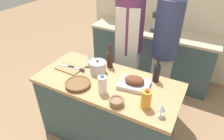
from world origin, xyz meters
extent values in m
plane|color=#9E7A56|center=(0.00, 0.00, 0.00)|extent=(12.00, 12.00, 0.00)
cube|color=#3D565B|center=(0.00, 0.00, 0.41)|extent=(1.52, 0.70, 0.83)
cube|color=tan|center=(0.00, 0.00, 0.85)|extent=(1.56, 0.73, 0.04)
cube|color=#3D565B|center=(0.00, 1.58, 0.43)|extent=(2.04, 0.58, 0.85)
cube|color=beige|center=(0.00, 1.58, 0.87)|extent=(2.10, 0.60, 0.04)
cube|color=beige|center=(0.00, 1.93, 1.27)|extent=(2.60, 0.10, 2.55)
cube|color=#BCBCC1|center=(0.29, 0.05, 0.89)|extent=(0.34, 0.27, 0.04)
ellipsoid|color=brown|center=(0.29, 0.05, 0.95)|extent=(0.22, 0.16, 0.08)
cylinder|color=brown|center=(-0.23, -0.21, 0.89)|extent=(0.25, 0.25, 0.03)
torus|color=brown|center=(-0.23, -0.21, 0.90)|extent=(0.27, 0.27, 0.02)
cube|color=#AD7F51|center=(-0.52, 0.01, 0.88)|extent=(0.30, 0.20, 0.02)
cylinder|color=#B7B7BC|center=(-0.18, 0.10, 0.93)|extent=(0.18, 0.18, 0.12)
cylinder|color=#B7B7BC|center=(-0.18, 0.10, 1.00)|extent=(0.19, 0.19, 0.01)
sphere|color=black|center=(-0.18, 0.10, 1.02)|extent=(0.02, 0.02, 0.02)
cylinder|color=#846647|center=(0.25, -0.28, 0.90)|extent=(0.13, 0.13, 0.05)
torus|color=#846647|center=(0.25, -0.28, 0.92)|extent=(0.14, 0.14, 0.03)
cylinder|color=orange|center=(0.50, -0.18, 0.96)|extent=(0.09, 0.09, 0.18)
cylinder|color=red|center=(0.50, -0.18, 1.06)|extent=(0.04, 0.04, 0.02)
cylinder|color=white|center=(0.05, -0.19, 0.96)|extent=(0.09, 0.09, 0.19)
cylinder|color=#3360B2|center=(0.05, -0.19, 1.07)|extent=(0.04, 0.04, 0.02)
cylinder|color=black|center=(0.45, 0.25, 0.96)|extent=(0.07, 0.07, 0.19)
cone|color=black|center=(0.45, 0.25, 1.08)|extent=(0.07, 0.07, 0.04)
cylinder|color=black|center=(0.45, 0.25, 1.14)|extent=(0.03, 0.03, 0.08)
cylinder|color=#381E19|center=(-0.11, 0.27, 0.96)|extent=(0.07, 0.07, 0.19)
cone|color=#381E19|center=(-0.11, 0.27, 1.08)|extent=(0.07, 0.07, 0.04)
cylinder|color=#381E19|center=(-0.11, 0.27, 1.13)|extent=(0.03, 0.03, 0.08)
cylinder|color=silver|center=(-0.38, 0.22, 0.87)|extent=(0.06, 0.06, 0.00)
cylinder|color=silver|center=(-0.38, 0.22, 0.90)|extent=(0.01, 0.01, 0.06)
cone|color=silver|center=(-0.38, 0.22, 0.96)|extent=(0.06, 0.06, 0.06)
cylinder|color=silver|center=(0.65, -0.23, 0.87)|extent=(0.06, 0.06, 0.00)
cylinder|color=silver|center=(0.65, -0.23, 0.91)|extent=(0.01, 0.01, 0.07)
cone|color=silver|center=(0.65, -0.23, 0.97)|extent=(0.06, 0.06, 0.06)
cube|color=#B7B7BC|center=(-0.44, 0.08, 0.87)|extent=(0.16, 0.10, 0.01)
cube|color=black|center=(-0.32, 0.14, 0.87)|extent=(0.10, 0.07, 0.01)
cube|color=#B7B7BC|center=(-0.60, 0.01, 0.89)|extent=(0.13, 0.05, 0.01)
cube|color=black|center=(-0.50, 0.03, 0.89)|extent=(0.08, 0.04, 0.01)
cube|color=#B7B7BC|center=(-0.43, 0.04, 0.89)|extent=(0.11, 0.04, 0.01)
cube|color=black|center=(-0.35, 0.03, 0.89)|extent=(0.07, 0.03, 0.01)
cube|color=#333842|center=(0.06, 1.53, 0.92)|extent=(0.18, 0.14, 0.06)
cylinder|color=#B7B7BC|center=(0.04, 1.53, 1.00)|extent=(0.13, 0.13, 0.10)
cube|color=#333842|center=(0.12, 1.53, 1.04)|extent=(0.05, 0.08, 0.17)
cube|color=#333842|center=(0.06, 1.53, 1.17)|extent=(0.17, 0.08, 0.09)
cylinder|color=#234C28|center=(0.07, 1.72, 0.96)|extent=(0.05, 0.05, 0.14)
cylinder|color=black|center=(0.07, 1.72, 1.04)|extent=(0.02, 0.02, 0.02)
cylinder|color=#B28E2D|center=(-0.62, 1.57, 0.95)|extent=(0.06, 0.06, 0.12)
cylinder|color=black|center=(-0.62, 1.57, 1.02)|extent=(0.03, 0.03, 0.02)
cube|color=beige|center=(-0.10, 0.78, 0.44)|extent=(0.34, 0.28, 0.87)
cylinder|color=#663360|center=(-0.10, 0.78, 1.24)|extent=(0.38, 0.38, 0.73)
cube|color=silver|center=(-0.06, 0.60, 1.03)|extent=(0.29, 0.09, 0.92)
cube|color=beige|center=(0.38, 0.84, 0.44)|extent=(0.29, 0.22, 0.87)
cylinder|color=navy|center=(0.38, 0.84, 1.24)|extent=(0.33, 0.33, 0.73)
camera|label=1|loc=(0.86, -1.50, 2.14)|focal=32.00mm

